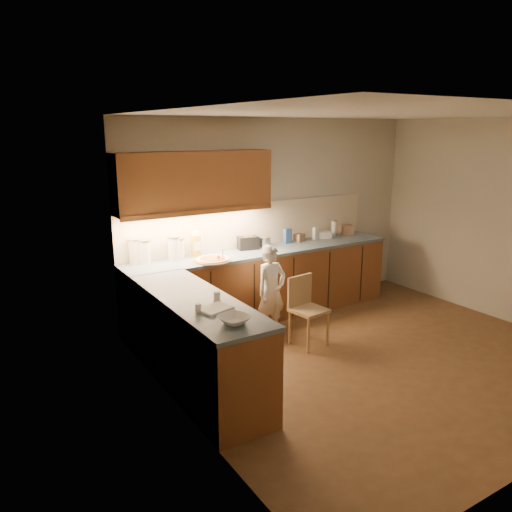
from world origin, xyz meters
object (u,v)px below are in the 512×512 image
Objects in this scene: pizza_on_board at (213,260)px; child at (271,291)px; wooden_chair at (305,305)px; toaster at (248,243)px; oil_jug at (196,245)px.

child reaches higher than pizza_on_board.
wooden_chair is at bearing -46.89° from pizza_on_board.
wooden_chair is 2.74× the size of toaster.
oil_jug is at bearing 123.29° from child.
oil_jug reaches higher than wooden_chair.
child is at bearing -87.40° from toaster.
child reaches higher than toaster.
toaster is (0.74, -0.02, -0.06)m from oil_jug.
oil_jug reaches higher than pizza_on_board.
wooden_chair is (0.77, -0.82, -0.47)m from pizza_on_board.
child is at bearing -38.04° from pizza_on_board.
toaster is (-0.10, 1.13, 0.54)m from wooden_chair.
wooden_chair is at bearing -73.28° from toaster.
wooden_chair is (0.22, -0.39, -0.10)m from child.
child is (0.55, -0.43, -0.37)m from pizza_on_board.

